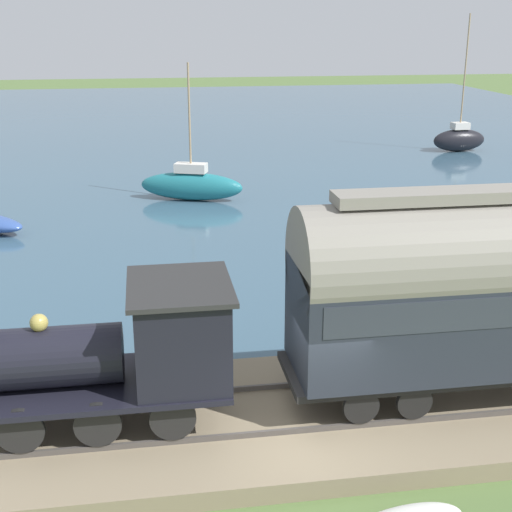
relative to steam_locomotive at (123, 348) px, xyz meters
name	(u,v)px	position (x,y,z in m)	size (l,w,h in m)	color
ground_plane	(306,452)	(-1.03, -3.62, -2.15)	(200.00, 200.00, 0.00)	#516B38
harbor_water	(181,133)	(42.88, -3.62, -2.15)	(80.00, 80.00, 0.01)	#38566B
rail_embankment	(296,417)	(0.00, -3.62, -1.95)	(5.17, 56.00, 0.53)	#84755B
steam_locomotive	(123,348)	(0.00, 0.00, 0.00)	(2.50, 5.87, 3.28)	black
passenger_coach	(497,284)	(0.00, -7.99, 0.91)	(2.48, 9.19, 4.65)	black
sailboat_black	(459,139)	(31.83, -21.64, -1.31)	(1.56, 3.75, 8.85)	black
sailboat_teal	(191,185)	(20.93, -2.85, -1.39)	(2.83, 5.23, 6.57)	#1E707A
rowboat_far_out	(445,309)	(5.28, -9.33, -1.95)	(2.16, 2.05, 0.39)	#B7B2A3
rowboat_off_pier	(191,325)	(5.32, -1.70, -1.96)	(1.27, 1.95, 0.37)	#B7B2A3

